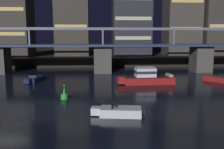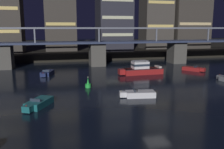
{
  "view_description": "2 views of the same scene",
  "coord_description": "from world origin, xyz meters",
  "px_view_note": "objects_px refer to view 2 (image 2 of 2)",
  "views": [
    {
      "loc": [
        -1.2,
        -14.06,
        7.51
      ],
      "look_at": [
        0.81,
        18.03,
        2.52
      ],
      "focal_mm": 38.8,
      "sensor_mm": 36.0,
      "label": 1
    },
    {
      "loc": [
        -9.91,
        -22.09,
        9.25
      ],
      "look_at": [
        -0.52,
        18.68,
        1.23
      ],
      "focal_mm": 39.08,
      "sensor_mm": 36.0,
      "label": 2
    }
  ],
  "objects_px": {
    "speedboat_near_center": "(193,69)",
    "speedboat_far_left": "(47,73)",
    "speedboat_near_right": "(139,94)",
    "channel_buoy": "(88,85)",
    "cabin_cruiser_near_left": "(141,69)",
    "river_bridge": "(97,49)",
    "tower_central": "(114,9)",
    "speedboat_mid_left": "(38,103)"
  },
  "relations": [
    {
      "from": "cabin_cruiser_near_left",
      "to": "tower_central",
      "type": "bearing_deg",
      "value": 87.09
    },
    {
      "from": "cabin_cruiser_near_left",
      "to": "speedboat_near_center",
      "type": "height_order",
      "value": "cabin_cruiser_near_left"
    },
    {
      "from": "river_bridge",
      "to": "tower_central",
      "type": "bearing_deg",
      "value": 64.51
    },
    {
      "from": "speedboat_far_left",
      "to": "tower_central",
      "type": "bearing_deg",
      "value": 53.97
    },
    {
      "from": "channel_buoy",
      "to": "speedboat_far_left",
      "type": "bearing_deg",
      "value": 118.61
    },
    {
      "from": "cabin_cruiser_near_left",
      "to": "speedboat_mid_left",
      "type": "distance_m",
      "value": 25.56
    },
    {
      "from": "tower_central",
      "to": "channel_buoy",
      "type": "distance_m",
      "value": 44.61
    },
    {
      "from": "tower_central",
      "to": "speedboat_mid_left",
      "type": "height_order",
      "value": "tower_central"
    },
    {
      "from": "river_bridge",
      "to": "speedboat_mid_left",
      "type": "height_order",
      "value": "river_bridge"
    },
    {
      "from": "river_bridge",
      "to": "speedboat_near_center",
      "type": "relative_size",
      "value": 19.66
    },
    {
      "from": "tower_central",
      "to": "speedboat_far_left",
      "type": "xyz_separation_m",
      "value": [
        -20.23,
        -27.82,
        -14.54
      ]
    },
    {
      "from": "speedboat_near_center",
      "to": "channel_buoy",
      "type": "xyz_separation_m",
      "value": [
        -24.46,
        -10.13,
        0.06
      ]
    },
    {
      "from": "speedboat_near_center",
      "to": "speedboat_near_right",
      "type": "bearing_deg",
      "value": -137.39
    },
    {
      "from": "cabin_cruiser_near_left",
      "to": "speedboat_mid_left",
      "type": "height_order",
      "value": "cabin_cruiser_near_left"
    },
    {
      "from": "speedboat_far_left",
      "to": "channel_buoy",
      "type": "bearing_deg",
      "value": -61.39
    },
    {
      "from": "tower_central",
      "to": "speedboat_far_left",
      "type": "distance_m",
      "value": 37.34
    },
    {
      "from": "speedboat_near_center",
      "to": "speedboat_far_left",
      "type": "relative_size",
      "value": 0.9
    },
    {
      "from": "cabin_cruiser_near_left",
      "to": "channel_buoy",
      "type": "xyz_separation_m",
      "value": [
        -12.04,
        -8.95,
        -0.57
      ]
    },
    {
      "from": "river_bridge",
      "to": "speedboat_near_right",
      "type": "bearing_deg",
      "value": -88.38
    },
    {
      "from": "river_bridge",
      "to": "channel_buoy",
      "type": "height_order",
      "value": "river_bridge"
    },
    {
      "from": "cabin_cruiser_near_left",
      "to": "speedboat_far_left",
      "type": "height_order",
      "value": "cabin_cruiser_near_left"
    },
    {
      "from": "speedboat_mid_left",
      "to": "channel_buoy",
      "type": "bearing_deg",
      "value": 49.13
    },
    {
      "from": "speedboat_near_right",
      "to": "channel_buoy",
      "type": "relative_size",
      "value": 2.97
    },
    {
      "from": "speedboat_near_center",
      "to": "speedboat_near_right",
      "type": "xyz_separation_m",
      "value": [
        -18.41,
        -16.94,
        0.0
      ]
    },
    {
      "from": "tower_central",
      "to": "speedboat_near_center",
      "type": "bearing_deg",
      "value": -70.02
    },
    {
      "from": "cabin_cruiser_near_left",
      "to": "speedboat_near_right",
      "type": "height_order",
      "value": "cabin_cruiser_near_left"
    },
    {
      "from": "speedboat_far_left",
      "to": "cabin_cruiser_near_left",
      "type": "bearing_deg",
      "value": -9.64
    },
    {
      "from": "speedboat_near_right",
      "to": "speedboat_mid_left",
      "type": "relative_size",
      "value": 1.06
    },
    {
      "from": "cabin_cruiser_near_left",
      "to": "river_bridge",
      "type": "bearing_deg",
      "value": 117.05
    },
    {
      "from": "tower_central",
      "to": "cabin_cruiser_near_left",
      "type": "relative_size",
      "value": 2.8
    },
    {
      "from": "tower_central",
      "to": "speedboat_far_left",
      "type": "height_order",
      "value": "tower_central"
    },
    {
      "from": "river_bridge",
      "to": "speedboat_near_right",
      "type": "height_order",
      "value": "river_bridge"
    },
    {
      "from": "cabin_cruiser_near_left",
      "to": "speedboat_far_left",
      "type": "distance_m",
      "value": 18.93
    },
    {
      "from": "speedboat_near_center",
      "to": "speedboat_far_left",
      "type": "bearing_deg",
      "value": 176.34
    },
    {
      "from": "speedboat_mid_left",
      "to": "river_bridge",
      "type": "bearing_deg",
      "value": 68.11
    },
    {
      "from": "river_bridge",
      "to": "speedboat_far_left",
      "type": "distance_m",
      "value": 16.05
    },
    {
      "from": "channel_buoy",
      "to": "cabin_cruiser_near_left",
      "type": "bearing_deg",
      "value": 36.63
    },
    {
      "from": "speedboat_mid_left",
      "to": "speedboat_far_left",
      "type": "xyz_separation_m",
      "value": [
        0.39,
        20.21,
        0.0
      ]
    },
    {
      "from": "speedboat_near_right",
      "to": "speedboat_far_left",
      "type": "xyz_separation_m",
      "value": [
        -12.65,
        18.92,
        0.0
      ]
    },
    {
      "from": "river_bridge",
      "to": "tower_central",
      "type": "distance_m",
      "value": 22.34
    },
    {
      "from": "speedboat_near_right",
      "to": "speedboat_near_center",
      "type": "bearing_deg",
      "value": 42.61
    },
    {
      "from": "speedboat_near_right",
      "to": "channel_buoy",
      "type": "bearing_deg",
      "value": 131.61
    }
  ]
}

